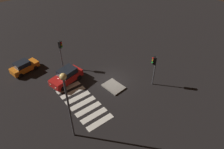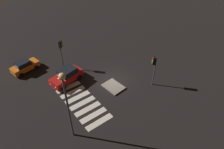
{
  "view_description": "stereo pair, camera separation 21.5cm",
  "coord_description": "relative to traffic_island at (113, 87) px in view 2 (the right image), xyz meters",
  "views": [
    {
      "loc": [
        16.2,
        -12.65,
        17.43
      ],
      "look_at": [
        0.0,
        0.0,
        1.0
      ],
      "focal_mm": 32.89,
      "sensor_mm": 36.0,
      "label": 1
    },
    {
      "loc": [
        16.33,
        -12.48,
        17.43
      ],
      "look_at": [
        0.0,
        0.0,
        1.0
      ],
      "focal_mm": 32.89,
      "sensor_mm": 36.0,
      "label": 2
    }
  ],
  "objects": [
    {
      "name": "car_orange",
      "position": [
        -10.13,
        -7.61,
        0.71
      ],
      "size": [
        2.29,
        3.91,
        1.62
      ],
      "rotation": [
        0.0,
        0.0,
        1.77
      ],
      "color": "orange",
      "rests_on": "ground"
    },
    {
      "name": "street_lamp",
      "position": [
        3.15,
        -7.48,
        5.21
      ],
      "size": [
        0.56,
        0.56,
        7.79
      ],
      "color": "#47474C",
      "rests_on": "ground"
    },
    {
      "name": "traffic_island",
      "position": [
        0.0,
        0.0,
        0.0
      ],
      "size": [
        2.74,
        2.16,
        0.18
      ],
      "color": "gray",
      "rests_on": "ground"
    },
    {
      "name": "ground_plane",
      "position": [
        -1.16,
        0.65,
        -0.09
      ],
      "size": [
        80.0,
        80.0,
        0.0
      ],
      "primitive_type": "plane",
      "color": "black"
    },
    {
      "name": "traffic_light_north",
      "position": [
        2.49,
        4.19,
        3.05
      ],
      "size": [
        0.54,
        0.54,
        4.14
      ],
      "rotation": [
        0.0,
        0.0,
        -2.37
      ],
      "color": "#47474C",
      "rests_on": "ground"
    },
    {
      "name": "crosswalk_near",
      "position": [
        -1.16,
        -4.54,
        -0.08
      ],
      "size": [
        9.9,
        3.2,
        0.02
      ],
      "color": "silver",
      "rests_on": "ground"
    },
    {
      "name": "car_red",
      "position": [
        -4.55,
        -4.07,
        0.83
      ],
      "size": [
        2.78,
        4.58,
        1.88
      ],
      "rotation": [
        0.0,
        0.0,
        -1.33
      ],
      "color": "red",
      "rests_on": "ground"
    },
    {
      "name": "traffic_light_south",
      "position": [
        -7.49,
        -3.03,
        3.17
      ],
      "size": [
        0.53,
        0.54,
        4.31
      ],
      "rotation": [
        0.0,
        0.0,
        0.53
      ],
      "color": "#47474C",
      "rests_on": "ground"
    }
  ]
}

